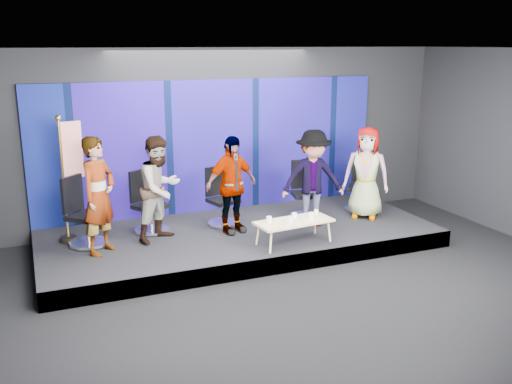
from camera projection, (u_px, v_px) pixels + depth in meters
ground at (301, 301)px, 8.16m from camera, size 10.00×10.00×0.00m
room_walls at (305, 133)px, 7.54m from camera, size 10.02×8.02×3.51m
riser at (240, 238)px, 10.36m from camera, size 7.00×3.00×0.30m
backdrop at (213, 146)px, 11.29m from camera, size 7.00×0.08×2.60m
chair_a at (84, 223)px, 9.46m from camera, size 0.93×0.93×1.17m
panelist_a at (99, 196)px, 8.98m from camera, size 0.81×0.81×1.89m
chair_b at (149, 212)px, 10.15m from camera, size 0.86×0.86×1.11m
panelist_b at (160, 189)px, 9.62m from camera, size 1.10×1.04×1.80m
chair_c at (222, 206)px, 10.57m from camera, size 0.74×0.74×1.07m
panelist_c at (231, 185)px, 9.99m from camera, size 1.09×0.66×1.74m
chair_d at (305, 199)px, 10.98m from camera, size 0.74×0.74×1.10m
panelist_d at (313, 178)px, 10.36m from camera, size 1.27×0.89×1.78m
chair_e at (361, 193)px, 11.49m from camera, size 0.86×0.86×1.09m
panelist_e at (366, 173)px, 10.87m from camera, size 1.02×0.97×1.76m
coffee_table at (294, 222)px, 9.54m from camera, size 1.36×0.69×0.40m
mug_a at (269, 220)px, 9.40m from camera, size 0.09×0.09×0.11m
mug_b at (290, 220)px, 9.38m from camera, size 0.08×0.08×0.10m
mug_c at (294, 216)px, 9.63m from camera, size 0.08×0.08×0.10m
mug_d at (311, 216)px, 9.62m from camera, size 0.09×0.09×0.11m
mug_e at (316, 212)px, 9.85m from camera, size 0.07×0.07×0.09m
flag_stand at (70, 175)px, 9.48m from camera, size 0.49×0.29×2.16m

